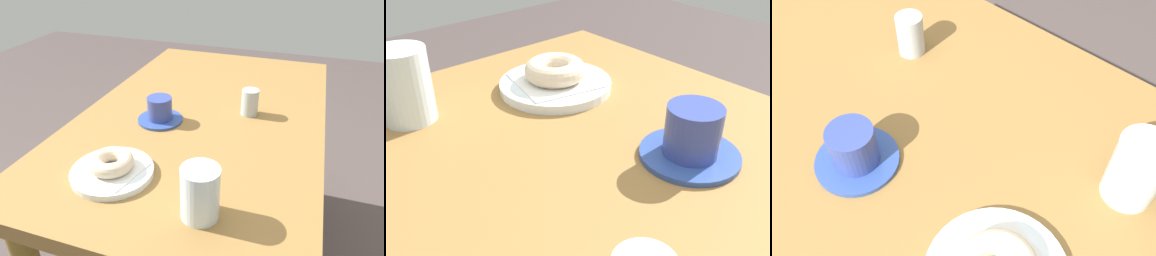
% 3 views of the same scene
% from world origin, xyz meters
% --- Properties ---
extents(table, '(1.20, 0.73, 0.70)m').
position_xyz_m(table, '(0.00, 0.00, 0.60)').
color(table, olive).
rests_on(table, ground_plane).
extents(plate_sugar_ring, '(0.20, 0.20, 0.02)m').
position_xyz_m(plate_sugar_ring, '(-0.39, 0.11, 0.71)').
color(plate_sugar_ring, white).
rests_on(plate_sugar_ring, table).
extents(napkin_sugar_ring, '(0.16, 0.16, 0.00)m').
position_xyz_m(napkin_sugar_ring, '(-0.39, 0.11, 0.72)').
color(napkin_sugar_ring, white).
rests_on(napkin_sugar_ring, plate_sugar_ring).
extents(donut_sugar_ring, '(0.11, 0.11, 0.04)m').
position_xyz_m(donut_sugar_ring, '(-0.39, 0.11, 0.74)').
color(donut_sugar_ring, beige).
rests_on(donut_sugar_ring, napkin_sugar_ring).
extents(water_glass, '(0.08, 0.08, 0.11)m').
position_xyz_m(water_glass, '(-0.45, -0.13, 0.76)').
color(water_glass, silver).
rests_on(water_glass, table).
extents(coffee_cup, '(0.14, 0.14, 0.08)m').
position_xyz_m(coffee_cup, '(-0.10, 0.11, 0.73)').
color(coffee_cup, '#2C4790').
rests_on(coffee_cup, table).
extents(sugar_jar, '(0.05, 0.05, 0.08)m').
position_xyz_m(sugar_jar, '(0.03, -0.14, 0.74)').
color(sugar_jar, '#ACB5BA').
rests_on(sugar_jar, table).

